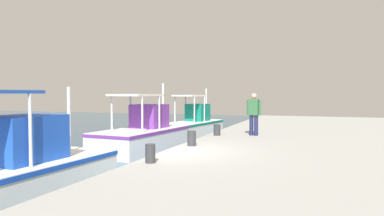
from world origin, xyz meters
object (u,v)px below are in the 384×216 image
object	(u,v)px
mooring_bollard_second	(150,153)
mooring_bollard_third	(192,138)
fishing_boat_second	(1,172)
mooring_bollard_fourth	(217,130)
fisherman_standing	(254,112)
fishing_boat_fourth	(194,124)
fishing_boat_third	(143,135)

from	to	relation	value
mooring_bollard_second	mooring_bollard_third	world-z (taller)	mooring_bollard_third
fishing_boat_second	mooring_bollard_fourth	size ratio (longest dim) A/B	14.99
mooring_bollard_second	fishing_boat_second	bearing A→B (deg)	114.64
fishing_boat_second	mooring_bollard_fourth	world-z (taller)	fishing_boat_second
mooring_bollard_second	mooring_bollard_third	xyz separation A→B (m)	(2.99, 0.00, 0.01)
fisherman_standing	mooring_bollard_third	xyz separation A→B (m)	(-3.50, 1.39, -0.69)
fishing_boat_second	fishing_boat_fourth	world-z (taller)	fishing_boat_fourth
fishing_boat_fourth	fisherman_standing	bearing A→B (deg)	-142.69
mooring_bollard_fourth	fishing_boat_second	bearing A→B (deg)	157.06
fisherman_standing	fishing_boat_third	bearing A→B (deg)	95.39
fisherman_standing	fishing_boat_second	bearing A→B (deg)	150.19
fishing_boat_fourth	mooring_bollard_third	xyz separation A→B (m)	(-9.65, -3.29, 0.42)
fishing_boat_second	fishing_boat_fourth	size ratio (longest dim) A/B	1.31
mooring_bollard_third	fishing_boat_fourth	bearing A→B (deg)	18.85
fishing_boat_fourth	mooring_bollard_third	size ratio (longest dim) A/B	10.30
fishing_boat_third	mooring_bollard_fourth	distance (m)	3.34
fishing_boat_second	mooring_bollard_second	size ratio (longest dim) A/B	14.26
fishing_boat_fourth	fishing_boat_third	bearing A→B (deg)	179.70
fishing_boat_third	mooring_bollard_fourth	size ratio (longest dim) A/B	11.73
mooring_bollard_fourth	mooring_bollard_second	bearing A→B (deg)	-180.00
fishing_boat_second	mooring_bollard_third	world-z (taller)	fishing_boat_second
fishing_boat_third	mooring_bollard_second	bearing A→B (deg)	-151.19
fishing_boat_second	fishing_boat_third	size ratio (longest dim) A/B	1.28
fishing_boat_third	fishing_boat_fourth	size ratio (longest dim) A/B	1.02
fishing_boat_third	fisherman_standing	world-z (taller)	fishing_boat_third
fishing_boat_second	fisherman_standing	xyz separation A→B (m)	(7.95, -4.55, 1.09)
fishing_boat_third	mooring_bollard_third	size ratio (longest dim) A/B	10.55
fisherman_standing	mooring_bollard_fourth	xyz separation A→B (m)	(-0.47, 1.39, -0.71)
mooring_bollard_second	mooring_bollard_fourth	xyz separation A→B (m)	(6.02, 0.00, -0.01)
fisherman_standing	mooring_bollard_second	xyz separation A→B (m)	(-6.50, 1.39, -0.70)
fishing_boat_third	mooring_bollard_fourth	xyz separation A→B (m)	(-0.03, -3.33, 0.32)
mooring_bollard_third	fishing_boat_second	bearing A→B (deg)	144.54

